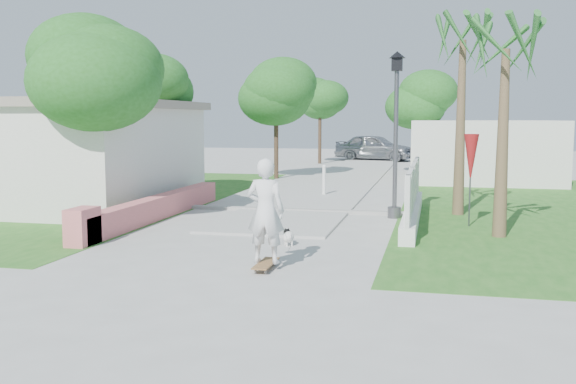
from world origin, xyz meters
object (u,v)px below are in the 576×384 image
(skateboarder, at_px, (269,213))
(parked_car, at_px, (375,147))
(dog, at_px, (288,236))
(patio_umbrella, at_px, (471,159))
(street_lamp, at_px, (396,128))
(bollard, at_px, (324,179))

(skateboarder, distance_m, parked_car, 30.00)
(skateboarder, relative_size, dog, 5.94)
(patio_umbrella, bearing_deg, dog, -139.47)
(street_lamp, distance_m, parked_car, 24.22)
(patio_umbrella, bearing_deg, skateboarder, -127.65)
(patio_umbrella, relative_size, dog, 4.77)
(street_lamp, xyz_separation_m, skateboarder, (-1.94, -5.98, -1.50))
(street_lamp, bearing_deg, skateboarder, -107.99)
(skateboarder, height_order, parked_car, skateboarder)
(patio_umbrella, xyz_separation_m, dog, (-3.86, -3.30, -1.50))
(skateboarder, relative_size, parked_car, 0.57)
(dog, bearing_deg, parked_car, 67.36)
(dog, bearing_deg, bollard, 70.58)
(bollard, relative_size, dog, 2.26)
(parked_car, bearing_deg, skateboarder, -166.13)
(street_lamp, distance_m, patio_umbrella, 2.27)
(bollard, bearing_deg, skateboarder, -85.86)
(bollard, height_order, patio_umbrella, patio_umbrella)
(dog, bearing_deg, patio_umbrella, 16.29)
(bollard, distance_m, patio_umbrella, 7.25)
(bollard, relative_size, skateboarder, 0.38)
(skateboarder, bearing_deg, patio_umbrella, -126.48)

